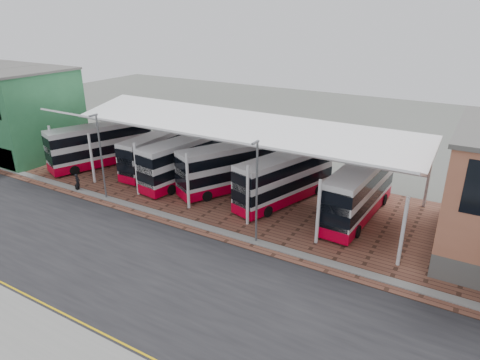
{
  "coord_description": "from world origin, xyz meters",
  "views": [
    {
      "loc": [
        15.45,
        -18.9,
        16.54
      ],
      "look_at": [
        -1.22,
        9.37,
        3.4
      ],
      "focal_mm": 32.0,
      "sensor_mm": 36.0,
      "label": 1
    }
  ],
  "objects": [
    {
      "name": "yellow_line_far",
      "position": [
        0.0,
        -6.7,
        0.03
      ],
      "size": [
        120.0,
        0.12,
        0.01
      ],
      "primitive_type": "cube",
      "color": "#CA9E08",
      "rests_on": "road"
    },
    {
      "name": "bus_1",
      "position": [
        -14.57,
        14.54,
        2.13
      ],
      "size": [
        2.63,
        10.15,
        4.17
      ],
      "rotation": [
        0.0,
        0.0,
        0.01
      ],
      "color": "silver",
      "rests_on": "forecourt"
    },
    {
      "name": "yellow_line_near",
      "position": [
        0.0,
        -7.0,
        0.03
      ],
      "size": [
        120.0,
        0.12,
        0.01
      ],
      "primitive_type": "cube",
      "color": "#CA9E08",
      "rests_on": "road"
    },
    {
      "name": "lamp_west",
      "position": [
        -14.0,
        6.27,
        4.36
      ],
      "size": [
        0.16,
        0.9,
        8.07
      ],
      "color": "slate",
      "rests_on": "ground"
    },
    {
      "name": "lamp_east",
      "position": [
        2.0,
        6.27,
        4.36
      ],
      "size": [
        0.16,
        0.9,
        8.07
      ],
      "color": "slate",
      "rests_on": "ground"
    },
    {
      "name": "forecourt",
      "position": [
        2.0,
        13.0,
        0.03
      ],
      "size": [
        72.0,
        16.0,
        0.06
      ],
      "primitive_type": "cube",
      "color": "brown",
      "rests_on": "ground"
    },
    {
      "name": "shop_green",
      "position": [
        -30.0,
        10.97,
        5.12
      ],
      "size": [
        6.4,
        10.2,
        10.22
      ],
      "color": "#2E7143",
      "rests_on": "ground"
    },
    {
      "name": "canopy",
      "position": [
        -6.0,
        13.94,
        5.8
      ],
      "size": [
        37.0,
        11.63,
        7.07
      ],
      "color": "silver",
      "rests_on": "ground"
    },
    {
      "name": "shop_cream",
      "position": [
        -36.5,
        10.97,
        5.12
      ],
      "size": [
        6.4,
        10.2,
        10.22
      ],
      "color": "beige",
      "rests_on": "ground"
    },
    {
      "name": "road",
      "position": [
        0.0,
        -1.0,
        0.01
      ],
      "size": [
        120.0,
        14.0,
        0.02
      ],
      "primitive_type": "cube",
      "color": "black",
      "rests_on": "ground"
    },
    {
      "name": "ground",
      "position": [
        0.0,
        0.0,
        0.0
      ],
      "size": [
        140.0,
        140.0,
        0.0
      ],
      "primitive_type": "plane",
      "color": "#51544E"
    },
    {
      "name": "north_kerb",
      "position": [
        0.0,
        6.2,
        0.07
      ],
      "size": [
        120.0,
        0.8,
        0.14
      ],
      "primitive_type": "cube",
      "color": "slate",
      "rests_on": "ground"
    },
    {
      "name": "pedestrian",
      "position": [
        -17.7,
        6.21,
        0.91
      ],
      "size": [
        0.61,
        0.73,
        1.7
      ],
      "primitive_type": "imported",
      "rotation": [
        0.0,
        0.0,
        1.96
      ],
      "color": "black",
      "rests_on": "forecourt"
    },
    {
      "name": "bus_5",
      "position": [
        7.36,
        14.47,
        2.36
      ],
      "size": [
        3.24,
        11.35,
        4.63
      ],
      "rotation": [
        0.0,
        0.0,
        -0.05
      ],
      "color": "silver",
      "rests_on": "forecourt"
    },
    {
      "name": "suitcase",
      "position": [
        -17.86,
        6.2,
        0.35
      ],
      "size": [
        0.34,
        0.24,
        0.58
      ],
      "primitive_type": "cube",
      "color": "black",
      "rests_on": "forecourt"
    },
    {
      "name": "bus_2",
      "position": [
        -9.93,
        13.65,
        2.32
      ],
      "size": [
        4.18,
        11.32,
        4.56
      ],
      "rotation": [
        0.0,
        0.0,
        -0.15
      ],
      "color": "silver",
      "rests_on": "forecourt"
    },
    {
      "name": "bus_3",
      "position": [
        -4.92,
        14.18,
        2.3
      ],
      "size": [
        7.32,
        10.88,
        4.52
      ],
      "rotation": [
        0.0,
        0.0,
        -0.48
      ],
      "color": "silver",
      "rests_on": "forecourt"
    },
    {
      "name": "bus_4",
      "position": [
        0.67,
        14.15,
        2.28
      ],
      "size": [
        5.53,
        11.11,
        4.47
      ],
      "rotation": [
        0.0,
        0.0,
        -0.29
      ],
      "color": "silver",
      "rests_on": "forecourt"
    },
    {
      "name": "bus_0",
      "position": [
        -21.35,
        12.68,
        2.38
      ],
      "size": [
        6.46,
        11.54,
        4.68
      ],
      "rotation": [
        0.0,
        0.0,
        -0.36
      ],
      "color": "silver",
      "rests_on": "forecourt"
    }
  ]
}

